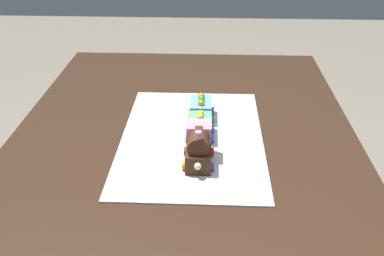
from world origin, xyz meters
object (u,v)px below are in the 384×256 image
(cake_car_hopper_sky_blue, at_px, (201,109))
(cake_car_caboose_mint_green, at_px, (200,128))
(cake_locomotive, at_px, (199,146))
(dining_table, at_px, (184,168))

(cake_car_hopper_sky_blue, bearing_deg, cake_car_caboose_mint_green, 180.00)
(cake_car_caboose_mint_green, bearing_deg, cake_locomotive, 180.00)
(dining_table, distance_m, cake_car_hopper_sky_blue, 0.19)
(dining_table, xyz_separation_m, cake_locomotive, (-0.13, -0.05, 0.16))
(cake_locomotive, xyz_separation_m, cake_car_hopper_sky_blue, (0.25, -0.00, -0.02))
(cake_locomotive, height_order, cake_car_hopper_sky_blue, cake_locomotive)
(dining_table, height_order, cake_car_hopper_sky_blue, cake_car_hopper_sky_blue)
(cake_locomotive, relative_size, cake_car_caboose_mint_green, 1.40)
(dining_table, xyz_separation_m, cake_car_hopper_sky_blue, (0.11, -0.05, 0.14))
(cake_locomotive, relative_size, cake_car_hopper_sky_blue, 1.40)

